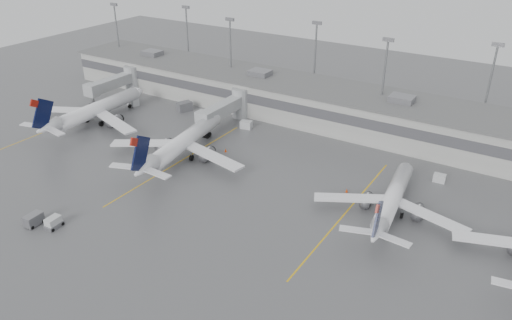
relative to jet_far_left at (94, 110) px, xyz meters
The scene contains 18 objects.
ground 54.81m from the jet_far_left, 31.64° to the right, with size 260.00×260.00×0.00m, color #515153.
terminal 55.01m from the jet_far_left, 32.16° to the left, with size 152.00×17.00×9.45m.
light_masts 58.94m from the jet_far_left, 36.97° to the left, with size 142.40×8.00×20.60m.
jet_bridge_left 19.23m from the jet_far_left, 117.67° to the left, with size 4.00×17.20×7.00m.
jet_bridge_right 31.14m from the jet_far_left, 33.14° to the left, with size 4.00×17.20×7.00m.
stand_markings 46.93m from the jet_far_left, ahead, with size 105.25×40.00×0.01m.
jet_far_left is the anchor object (origin of this frame).
jet_mid_left 28.62m from the jet_far_left, ahead, with size 29.02×32.76×10.65m.
jet_mid_right 70.32m from the jet_far_left, ahead, with size 24.66×27.78×9.00m.
baggage_tug 42.58m from the jet_far_left, 50.45° to the right, with size 1.97×2.87×1.77m.
baggage_cart 41.57m from the jet_far_left, 54.91° to the right, with size 1.87×3.01×1.86m.
gse_uld_a 13.41m from the jet_far_left, 94.73° to the left, with size 2.76×1.84×1.95m, color silver.
gse_uld_b 35.07m from the jet_far_left, 27.23° to the left, with size 2.50×1.67×1.77m, color silver.
gse_uld_c 75.72m from the jet_far_left, 10.63° to the left, with size 2.12×1.41×1.50m, color silver.
gse_loader 21.24m from the jet_far_left, 54.59° to the left, with size 2.21×3.54×2.21m, color slate.
cone_a 11.18m from the jet_far_left, 123.14° to the left, with size 0.49×0.49×0.78m, color #EF4005.
cone_b 34.52m from the jet_far_left, ahead, with size 0.47×0.47×0.75m, color #EF4005.
cone_c 61.68m from the jet_far_left, ahead, with size 0.44×0.44×0.71m, color #EF4005.
Camera 1 is at (41.59, -42.26, 44.53)m, focal length 35.00 mm.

